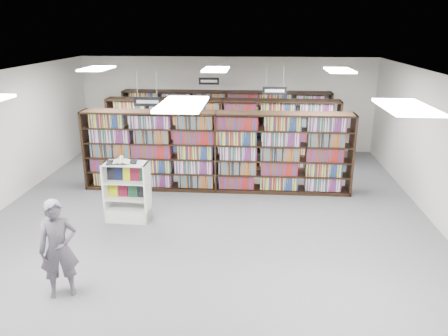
# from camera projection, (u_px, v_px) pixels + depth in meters

# --- Properties ---
(floor) EXTENTS (12.00, 12.00, 0.00)m
(floor) POSITION_uv_depth(u_px,v_px,m) (208.00, 221.00, 9.82)
(floor) COLOR #4E4E53
(floor) RESTS_ON ground
(ceiling) EXTENTS (10.00, 12.00, 0.10)m
(ceiling) POSITION_uv_depth(u_px,v_px,m) (207.00, 77.00, 8.83)
(ceiling) COLOR white
(ceiling) RESTS_ON wall_back
(wall_back) EXTENTS (10.00, 0.10, 3.20)m
(wall_back) POSITION_uv_depth(u_px,v_px,m) (227.00, 104.00, 15.01)
(wall_back) COLOR silver
(wall_back) RESTS_ON ground
(bookshelf_row_near) EXTENTS (7.00, 0.60, 2.10)m
(bookshelf_row_near) POSITION_uv_depth(u_px,v_px,m) (216.00, 152.00, 11.39)
(bookshelf_row_near) COLOR black
(bookshelf_row_near) RESTS_ON floor
(bookshelf_row_mid) EXTENTS (7.00, 0.60, 2.10)m
(bookshelf_row_mid) POSITION_uv_depth(u_px,v_px,m) (222.00, 134.00, 13.29)
(bookshelf_row_mid) COLOR black
(bookshelf_row_mid) RESTS_ON floor
(bookshelf_row_far) EXTENTS (7.00, 0.60, 2.10)m
(bookshelf_row_far) POSITION_uv_depth(u_px,v_px,m) (226.00, 122.00, 14.90)
(bookshelf_row_far) COLOR black
(bookshelf_row_far) RESTS_ON floor
(aisle_sign_left) EXTENTS (0.65, 0.02, 0.80)m
(aisle_sign_left) POSITION_uv_depth(u_px,v_px,m) (148.00, 101.00, 10.09)
(aisle_sign_left) COLOR #B2B2B7
(aisle_sign_left) RESTS_ON ceiling
(aisle_sign_right) EXTENTS (0.65, 0.02, 0.80)m
(aisle_sign_right) POSITION_uv_depth(u_px,v_px,m) (275.00, 90.00, 11.77)
(aisle_sign_right) COLOR #B2B2B7
(aisle_sign_right) RESTS_ON ceiling
(aisle_sign_center) EXTENTS (0.65, 0.02, 0.80)m
(aisle_sign_center) POSITION_uv_depth(u_px,v_px,m) (209.00, 80.00, 13.81)
(aisle_sign_center) COLOR #B2B2B7
(aisle_sign_center) RESTS_ON ceiling
(troffer_front_center) EXTENTS (0.60, 1.20, 0.04)m
(troffer_front_center) POSITION_uv_depth(u_px,v_px,m) (182.00, 104.00, 6.00)
(troffer_front_center) COLOR white
(troffer_front_center) RESTS_ON ceiling
(troffer_front_right) EXTENTS (0.60, 1.20, 0.04)m
(troffer_front_right) POSITION_uv_depth(u_px,v_px,m) (406.00, 107.00, 5.79)
(troffer_front_right) COLOR white
(troffer_front_right) RESTS_ON ceiling
(troffer_back_left) EXTENTS (0.60, 1.20, 0.04)m
(troffer_back_left) POSITION_uv_depth(u_px,v_px,m) (97.00, 69.00, 10.95)
(troffer_back_left) COLOR white
(troffer_back_left) RESTS_ON ceiling
(troffer_back_center) EXTENTS (0.60, 1.20, 0.04)m
(troffer_back_center) POSITION_uv_depth(u_px,v_px,m) (216.00, 69.00, 10.74)
(troffer_back_center) COLOR white
(troffer_back_center) RESTS_ON ceiling
(troffer_back_right) EXTENTS (0.60, 1.20, 0.04)m
(troffer_back_right) POSITION_uv_depth(u_px,v_px,m) (339.00, 70.00, 10.52)
(troffer_back_right) COLOR white
(troffer_back_right) RESTS_ON ceiling
(endcap_display) EXTENTS (0.99, 0.52, 1.36)m
(endcap_display) POSITION_uv_depth(u_px,v_px,m) (128.00, 200.00, 9.78)
(endcap_display) COLOR silver
(endcap_display) RESTS_ON floor
(open_book) EXTENTS (0.71, 0.50, 0.13)m
(open_book) POSITION_uv_depth(u_px,v_px,m) (121.00, 161.00, 9.48)
(open_book) COLOR black
(open_book) RESTS_ON endcap_display
(shopper) EXTENTS (0.71, 0.60, 1.65)m
(shopper) POSITION_uv_depth(u_px,v_px,m) (59.00, 249.00, 6.91)
(shopper) COLOR #544F5A
(shopper) RESTS_ON floor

